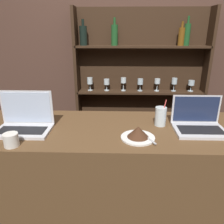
{
  "coord_description": "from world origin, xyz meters",
  "views": [
    {
      "loc": [
        -0.08,
        -1.0,
        1.62
      ],
      "look_at": [
        -0.12,
        0.36,
        1.12
      ],
      "focal_mm": 35.0,
      "sensor_mm": 36.0,
      "label": 1
    }
  ],
  "objects_px": {
    "laptop_near": "(24,122)",
    "water_glass": "(161,116)",
    "cake_plate": "(138,133)",
    "laptop_far": "(198,123)",
    "coffee_cup": "(11,140)"
  },
  "relations": [
    {
      "from": "cake_plate",
      "to": "coffee_cup",
      "type": "relative_size",
      "value": 2.52
    },
    {
      "from": "laptop_near",
      "to": "cake_plate",
      "type": "relative_size",
      "value": 1.69
    },
    {
      "from": "laptop_far",
      "to": "cake_plate",
      "type": "height_order",
      "value": "laptop_far"
    },
    {
      "from": "coffee_cup",
      "to": "cake_plate",
      "type": "bearing_deg",
      "value": 9.22
    },
    {
      "from": "laptop_near",
      "to": "water_glass",
      "type": "distance_m",
      "value": 0.89
    },
    {
      "from": "laptop_near",
      "to": "laptop_far",
      "type": "distance_m",
      "value": 1.12
    },
    {
      "from": "water_glass",
      "to": "cake_plate",
      "type": "bearing_deg",
      "value": -129.25
    },
    {
      "from": "laptop_far",
      "to": "cake_plate",
      "type": "bearing_deg",
      "value": -160.66
    },
    {
      "from": "water_glass",
      "to": "coffee_cup",
      "type": "bearing_deg",
      "value": -160.0
    },
    {
      "from": "water_glass",
      "to": "laptop_near",
      "type": "bearing_deg",
      "value": -173.41
    },
    {
      "from": "laptop_near",
      "to": "coffee_cup",
      "type": "height_order",
      "value": "laptop_near"
    },
    {
      "from": "cake_plate",
      "to": "water_glass",
      "type": "bearing_deg",
      "value": 50.75
    },
    {
      "from": "coffee_cup",
      "to": "water_glass",
      "type": "bearing_deg",
      "value": 20.0
    },
    {
      "from": "laptop_near",
      "to": "laptop_far",
      "type": "bearing_deg",
      "value": 2.02
    },
    {
      "from": "laptop_far",
      "to": "cake_plate",
      "type": "distance_m",
      "value": 0.43
    }
  ]
}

